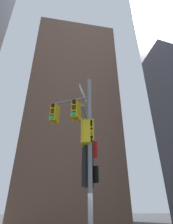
# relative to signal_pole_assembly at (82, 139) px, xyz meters

# --- Properties ---
(building_mid_block) EXTENTS (13.53, 13.53, 32.41)m
(building_mid_block) POSITION_rel_signal_pole_assembly_xyz_m (1.09, 20.39, 11.36)
(building_mid_block) COLOR brown
(building_mid_block) RESTS_ON ground
(signal_pole_assembly) EXTENTS (2.41, 3.50, 8.36)m
(signal_pole_assembly) POSITION_rel_signal_pole_assembly_xyz_m (0.00, 0.00, 0.00)
(signal_pole_assembly) COLOR gray
(signal_pole_assembly) RESTS_ON ground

